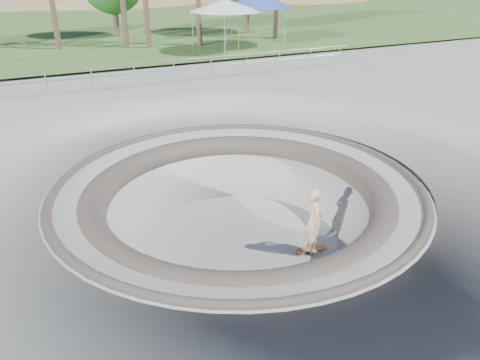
{
  "coord_description": "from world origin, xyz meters",
  "views": [
    {
      "loc": [
        -4.87,
        -10.63,
        5.68
      ],
      "look_at": [
        0.28,
        0.47,
        -0.1
      ],
      "focal_mm": 35.0,
      "sensor_mm": 36.0,
      "label": 1
    }
  ],
  "objects": [
    {
      "name": "skate_bowl",
      "position": [
        0.0,
        0.0,
        -1.83
      ],
      "size": [
        14.0,
        14.0,
        4.1
      ],
      "color": "gray",
      "rests_on": "ground"
    },
    {
      "name": "ground",
      "position": [
        0.0,
        0.0,
        0.0
      ],
      "size": [
        180.0,
        180.0,
        0.0
      ],
      "primitive_type": "plane",
      "color": "gray",
      "rests_on": "ground"
    },
    {
      "name": "skateboard",
      "position": [
        1.72,
        -1.29,
        -1.83
      ],
      "size": [
        0.92,
        0.38,
        0.09
      ],
      "color": "brown",
      "rests_on": "ground"
    },
    {
      "name": "canopy_blue",
      "position": [
        10.19,
        19.01,
        3.2
      ],
      "size": [
        6.35,
        6.35,
        3.33
      ],
      "color": "#95989D",
      "rests_on": "ground"
    },
    {
      "name": "distant_hills",
      "position": [
        3.78,
        57.17,
        -7.02
      ],
      "size": [
        103.2,
        45.0,
        28.6
      ],
      "color": "brown",
      "rests_on": "ground"
    },
    {
      "name": "skater",
      "position": [
        1.72,
        -1.29,
        -0.86
      ],
      "size": [
        0.58,
        0.77,
        1.9
      ],
      "primitive_type": "imported",
      "rotation": [
        0.0,
        0.0,
        1.37
      ],
      "color": "#D8B48B",
      "rests_on": "skateboard"
    },
    {
      "name": "canopy_white",
      "position": [
        7.39,
        18.0,
        3.08
      ],
      "size": [
        5.95,
        5.95,
        3.19
      ],
      "color": "#95989D",
      "rests_on": "ground"
    },
    {
      "name": "grass_strip",
      "position": [
        0.0,
        34.0,
        0.22
      ],
      "size": [
        180.0,
        36.0,
        0.12
      ],
      "color": "#3C6127",
      "rests_on": "ground"
    },
    {
      "name": "safety_railing",
      "position": [
        0.0,
        12.0,
        0.69
      ],
      "size": [
        25.0,
        0.06,
        1.03
      ],
      "color": "#95989D",
      "rests_on": "ground"
    }
  ]
}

